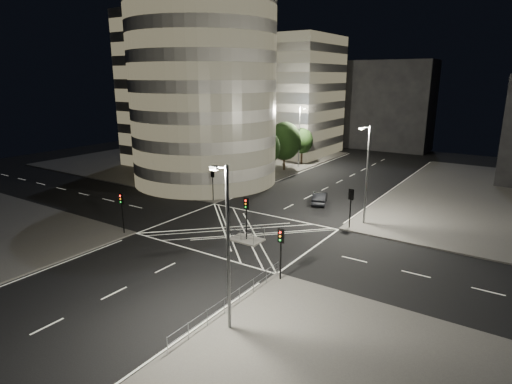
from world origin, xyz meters
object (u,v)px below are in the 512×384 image
Objects in this scene: traffic_signal_island at (246,211)px; traffic_signal_nr at (281,245)px; street_lamp_left_far at (299,135)px; sedan at (320,198)px; traffic_signal_nl at (122,206)px; street_lamp_left_near at (234,150)px; street_lamp_right_far at (367,172)px; traffic_signal_fl at (213,178)px; street_lamp_right_near at (227,244)px; traffic_signal_fr at (351,201)px; central_island at (247,240)px.

traffic_signal_nr is at bearing -37.93° from traffic_signal_island.
street_lamp_left_far is 21.09m from sedan.
street_lamp_left_near is at bearing 91.94° from traffic_signal_nl.
traffic_signal_nr is at bearing -45.87° from street_lamp_left_near.
street_lamp_left_far is 28.23m from street_lamp_right_far.
street_lamp_left_near is (-0.64, 5.20, 2.63)m from traffic_signal_fl.
sedan is at bearing 104.39° from street_lamp_right_near.
traffic_signal_fr is at bearing -51.83° from street_lamp_left_far.
traffic_signal_island reaches higher than sedan.
traffic_signal_nl is (0.00, -13.60, 0.00)m from traffic_signal_fl.
street_lamp_right_far is at bearing 54.70° from central_island.
traffic_signal_island is 0.40× the size of street_lamp_right_near.
central_island is 0.30× the size of street_lamp_right_near.
street_lamp_right_near is at bearing -66.79° from street_lamp_left_far.
street_lamp_left_near reaches higher than traffic_signal_fr.
sedan is (-6.35, 20.05, -2.19)m from traffic_signal_nr.
street_lamp_right_near is at bearing -90.00° from street_lamp_right_far.
traffic_signal_nl is 0.40× the size of street_lamp_right_far.
street_lamp_left_near is at bearing 134.13° from traffic_signal_nr.
sedan is at bearing 6.01° from street_lamp_left_near.
central_island is 13.91m from traffic_signal_fl.
street_lamp_left_near is 12.88m from sedan.
street_lamp_right_far is 1.00× the size of street_lamp_right_near.
traffic_signal_nr is at bearing 0.00° from traffic_signal_nl.
street_lamp_right_near reaches higher than sedan.
traffic_signal_nr is 0.40× the size of street_lamp_right_near.
traffic_signal_nl is 0.40× the size of street_lamp_left_far.
street_lamp_left_far is 47.88m from street_lamp_right_near.
street_lamp_left_far reaches higher than traffic_signal_nr.
traffic_signal_nr and traffic_signal_island have the same top height.
traffic_signal_fl is at bearing 142.46° from traffic_signal_island.
street_lamp_left_near is (-18.24, 18.80, 2.63)m from traffic_signal_nr.
central_island is 0.30× the size of street_lamp_left_far.
street_lamp_left_far is at bearing 128.17° from traffic_signal_fr.
traffic_signal_island is 14.92m from sedan.
street_lamp_left_far is (0.00, 18.00, 0.00)m from street_lamp_left_near.
traffic_signal_island is 0.91× the size of sedan.
traffic_signal_nr is 16.03m from street_lamp_right_far.
central_island is 0.75× the size of traffic_signal_fr.
traffic_signal_island is at bearing -37.54° from traffic_signal_fl.
traffic_signal_fr is at bearing 114.43° from sedan.
traffic_signal_fl is 0.40× the size of street_lamp_left_far.
traffic_signal_nr reaches higher than central_island.
traffic_signal_fr is 0.40× the size of street_lamp_right_far.
street_lamp_left_near is (-11.44, 13.50, 5.47)m from central_island.
traffic_signal_fl is at bearing 9.70° from sedan.
street_lamp_left_near reaches higher than traffic_signal_island.
central_island is 15.54m from street_lamp_right_near.
street_lamp_right_far is (0.64, 15.80, 2.63)m from traffic_signal_nr.
street_lamp_left_near and street_lamp_right_far have the same top height.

